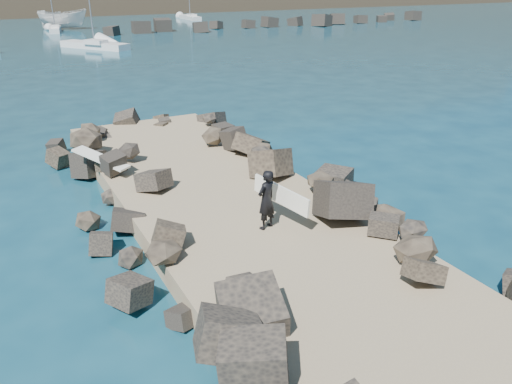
{
  "coord_description": "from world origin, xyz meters",
  "views": [
    {
      "loc": [
        -5.89,
        -11.96,
        6.88
      ],
      "look_at": [
        0.0,
        -1.0,
        1.5
      ],
      "focal_mm": 35.0,
      "sensor_mm": 36.0,
      "label": 1
    }
  ],
  "objects_px": {
    "surfboard_resting": "(101,162)",
    "boat_imported": "(63,19)",
    "surfer_with_board": "(268,199)",
    "sailboat_b": "(55,29)"
  },
  "relations": [
    {
      "from": "surfboard_resting",
      "to": "surfer_with_board",
      "type": "xyz_separation_m",
      "value": [
        3.07,
        -6.24,
        0.4
      ]
    },
    {
      "from": "boat_imported",
      "to": "surfer_with_board",
      "type": "bearing_deg",
      "value": -151.89
    },
    {
      "from": "surfboard_resting",
      "to": "boat_imported",
      "type": "height_order",
      "value": "boat_imported"
    },
    {
      "from": "boat_imported",
      "to": "sailboat_b",
      "type": "distance_m",
      "value": 4.23
    },
    {
      "from": "boat_imported",
      "to": "surfer_with_board",
      "type": "height_order",
      "value": "boat_imported"
    },
    {
      "from": "surfboard_resting",
      "to": "surfer_with_board",
      "type": "height_order",
      "value": "surfer_with_board"
    },
    {
      "from": "surfer_with_board",
      "to": "sailboat_b",
      "type": "distance_m",
      "value": 64.5
    },
    {
      "from": "surfboard_resting",
      "to": "sailboat_b",
      "type": "bearing_deg",
      "value": 46.92
    },
    {
      "from": "boat_imported",
      "to": "sailboat_b",
      "type": "height_order",
      "value": "sailboat_b"
    },
    {
      "from": "surfboard_resting",
      "to": "surfer_with_board",
      "type": "relative_size",
      "value": 1.05
    }
  ]
}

